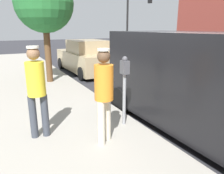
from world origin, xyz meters
TOP-DOWN VIEW (x-y plane):
  - ground_plane at (0.00, 0.00)m, footprint 80.00×80.00m
  - sidewalk_slab at (3.50, 0.00)m, footprint 5.00×32.00m
  - parking_meter_near at (1.35, -0.16)m, footprint 0.14×0.18m
  - pedestrian_in_yellow at (3.10, -0.44)m, footprint 0.36×0.34m
  - pedestrian_in_orange at (2.07, 0.34)m, footprint 0.34×0.34m
  - parked_van at (-0.15, 0.81)m, footprint 2.20×5.23m
  - parked_sedan_behind at (-0.29, -6.72)m, footprint 2.00×4.43m
  - traffic_light_corner at (-6.87, -12.19)m, footprint 2.48×0.42m
  - street_tree at (1.95, -4.99)m, footprint 2.16×2.16m

SIDE VIEW (x-z plane):
  - ground_plane at x=0.00m, z-range 0.00..0.00m
  - sidewalk_slab at x=3.50m, z-range 0.00..0.15m
  - parked_sedan_behind at x=-0.29m, z-range -0.08..1.57m
  - parked_van at x=-0.15m, z-range 0.08..2.23m
  - pedestrian_in_orange at x=2.07m, z-range 0.28..2.03m
  - pedestrian_in_yellow at x=3.10m, z-range 0.29..2.06m
  - parking_meter_near at x=1.35m, z-range 0.42..1.94m
  - street_tree at x=1.95m, z-range 1.07..5.12m
  - traffic_light_corner at x=-6.87m, z-range 0.92..6.12m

